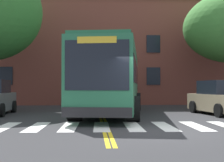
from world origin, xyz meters
name	(u,v)px	position (x,y,z in m)	size (l,w,h in m)	color
ground_plane	(157,131)	(0.00, 0.00, 0.00)	(120.00, 120.00, 0.00)	#303033
crosswalk	(149,126)	(-0.02, 1.33, 0.00)	(15.63, 3.21, 0.01)	white
lane_line_yellow_inner	(97,105)	(-1.70, 15.33, 0.00)	(0.12, 36.00, 0.01)	gold
lane_line_yellow_outer	(99,105)	(-1.54, 15.33, 0.00)	(0.12, 36.00, 0.01)	gold
city_bus	(112,79)	(-1.07, 6.46, 1.87)	(4.25, 11.16, 3.51)	#28704C
car_tan_far_lane	(221,99)	(4.58, 5.85, 0.81)	(2.44, 4.64, 1.77)	tan
car_black_behind_bus	(119,91)	(0.22, 17.31, 1.08)	(2.72, 4.98, 2.28)	black
building_facade	(82,52)	(-3.01, 18.34, 4.61)	(43.45, 7.54, 9.20)	brown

